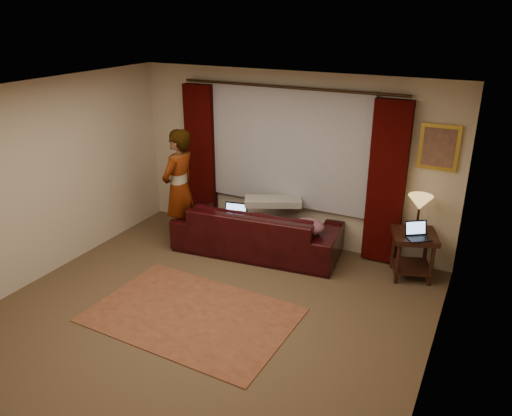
# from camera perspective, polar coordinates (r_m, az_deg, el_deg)

# --- Properties ---
(floor) EXTENTS (5.00, 5.00, 0.01)m
(floor) POSITION_cam_1_polar(r_m,az_deg,el_deg) (6.08, -6.09, -12.50)
(floor) COLOR brown
(floor) RESTS_ON ground
(ceiling) EXTENTS (5.00, 5.00, 0.02)m
(ceiling) POSITION_cam_1_polar(r_m,az_deg,el_deg) (5.09, -7.29, 12.49)
(ceiling) COLOR silver
(ceiling) RESTS_ON ground
(wall_back) EXTENTS (5.00, 0.02, 2.60)m
(wall_back) POSITION_cam_1_polar(r_m,az_deg,el_deg) (7.54, 3.80, 5.55)
(wall_back) COLOR beige
(wall_back) RESTS_ON ground
(wall_left) EXTENTS (0.02, 5.00, 2.60)m
(wall_left) POSITION_cam_1_polar(r_m,az_deg,el_deg) (7.07, -23.90, 2.56)
(wall_left) COLOR beige
(wall_left) RESTS_ON ground
(wall_right) EXTENTS (0.02, 5.00, 2.60)m
(wall_right) POSITION_cam_1_polar(r_m,az_deg,el_deg) (4.68, 20.14, -6.45)
(wall_right) COLOR beige
(wall_right) RESTS_ON ground
(sheer_curtain) EXTENTS (2.50, 0.05, 1.80)m
(sheer_curtain) POSITION_cam_1_polar(r_m,az_deg,el_deg) (7.43, 3.65, 6.91)
(sheer_curtain) COLOR #9E9EA6
(sheer_curtain) RESTS_ON wall_back
(drape_left) EXTENTS (0.50, 0.14, 2.30)m
(drape_left) POSITION_cam_1_polar(r_m,az_deg,el_deg) (8.16, -6.31, 5.86)
(drape_left) COLOR black
(drape_left) RESTS_ON floor
(drape_right) EXTENTS (0.50, 0.14, 2.30)m
(drape_right) POSITION_cam_1_polar(r_m,az_deg,el_deg) (7.05, 14.70, 2.67)
(drape_right) COLOR black
(drape_right) RESTS_ON floor
(curtain_rod) EXTENTS (0.04, 0.04, 3.40)m
(curtain_rod) POSITION_cam_1_polar(r_m,az_deg,el_deg) (7.20, 3.66, 13.60)
(curtain_rod) COLOR black
(curtain_rod) RESTS_ON wall_back
(picture_frame) EXTENTS (0.50, 0.04, 0.60)m
(picture_frame) POSITION_cam_1_polar(r_m,az_deg,el_deg) (6.88, 20.19, 6.53)
(picture_frame) COLOR gold
(picture_frame) RESTS_ON wall_back
(sofa) EXTENTS (2.54, 1.32, 0.98)m
(sofa) POSITION_cam_1_polar(r_m,az_deg,el_deg) (7.36, 0.14, -1.50)
(sofa) COLOR black
(sofa) RESTS_ON floor
(throw_blanket) EXTENTS (0.91, 0.67, 0.10)m
(throw_blanket) POSITION_cam_1_polar(r_m,az_deg,el_deg) (7.37, 1.98, 2.66)
(throw_blanket) COLOR gray
(throw_blanket) RESTS_ON sofa
(clothing_pile) EXTENTS (0.58, 0.52, 0.20)m
(clothing_pile) POSITION_cam_1_polar(r_m,az_deg,el_deg) (6.97, 5.95, -2.15)
(clothing_pile) COLOR #7B4956
(clothing_pile) RESTS_ON sofa
(laptop_sofa) EXTENTS (0.41, 0.43, 0.25)m
(laptop_sofa) POSITION_cam_1_polar(r_m,az_deg,el_deg) (7.29, -2.58, -0.71)
(laptop_sofa) COLOR black
(laptop_sofa) RESTS_ON sofa
(area_rug) EXTENTS (2.42, 1.66, 0.01)m
(area_rug) POSITION_cam_1_polar(r_m,az_deg,el_deg) (6.15, -7.29, -12.00)
(area_rug) COLOR brown
(area_rug) RESTS_ON floor
(end_table) EXTENTS (0.72, 0.72, 0.65)m
(end_table) POSITION_cam_1_polar(r_m,az_deg,el_deg) (7.07, 17.41, -5.14)
(end_table) COLOR black
(end_table) RESTS_ON floor
(tiffany_lamp) EXTENTS (0.40, 0.40, 0.51)m
(tiffany_lamp) POSITION_cam_1_polar(r_m,az_deg,el_deg) (6.89, 18.08, -0.63)
(tiffany_lamp) COLOR olive
(tiffany_lamp) RESTS_ON end_table
(laptop_table) EXTENTS (0.42, 0.43, 0.21)m
(laptop_table) POSITION_cam_1_polar(r_m,az_deg,el_deg) (6.73, 18.18, -2.57)
(laptop_table) COLOR black
(laptop_table) RESTS_ON end_table
(person) EXTENTS (0.55, 0.55, 1.81)m
(person) POSITION_cam_1_polar(r_m,az_deg,el_deg) (7.52, -8.76, 2.16)
(person) COLOR gray
(person) RESTS_ON floor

